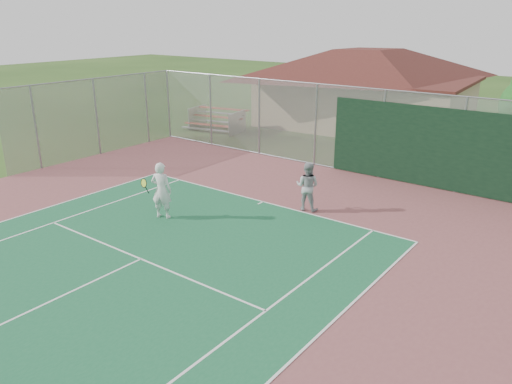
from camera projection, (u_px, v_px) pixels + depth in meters
back_fence at (384, 137)px, 19.47m from camera, size 20.08×0.11×3.53m
side_fence_left at (97, 117)px, 22.97m from camera, size 0.08×9.00×3.50m
clubhouse at (366, 80)px, 28.75m from camera, size 12.72×8.96×5.25m
bleachers at (216, 119)px, 28.38m from camera, size 3.47×2.39×1.19m
player_white_front at (161, 191)px, 15.73m from camera, size 1.02×0.71×1.83m
player_grey_back at (307, 187)px, 16.42m from camera, size 0.90×0.77×1.64m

